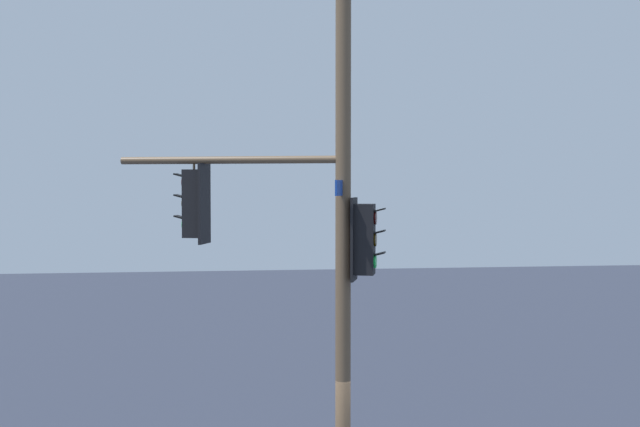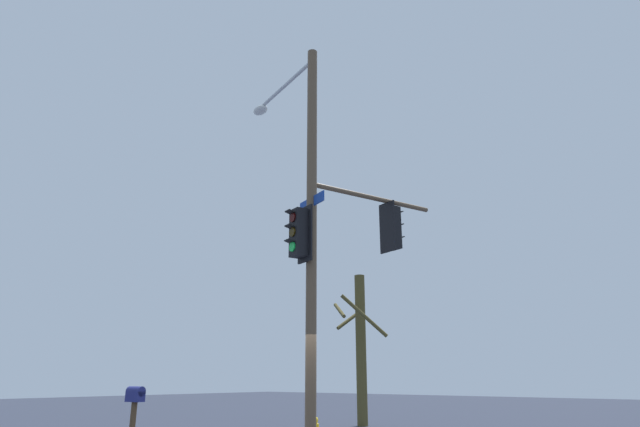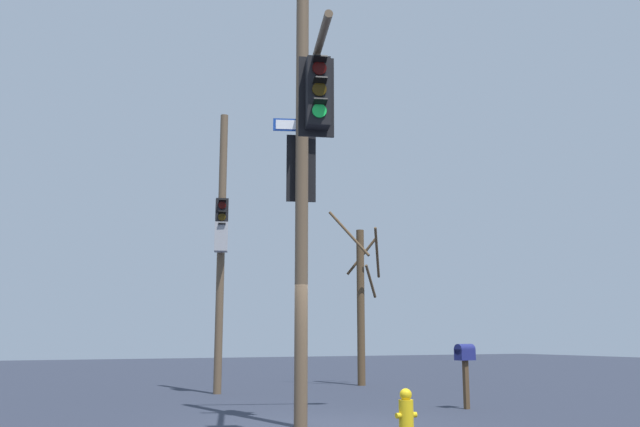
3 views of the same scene
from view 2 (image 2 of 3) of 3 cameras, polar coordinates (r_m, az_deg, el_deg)
main_signal_pole_assembly at (r=12.57m, az=0.30°, el=-0.49°), size 4.32×4.18×9.59m
mailbox at (r=14.29m, az=-19.37°, el=-18.42°), size 0.47×0.31×1.41m
bare_tree_across_street at (r=19.79m, az=4.35°, el=-13.90°), size 2.37×1.90×5.31m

